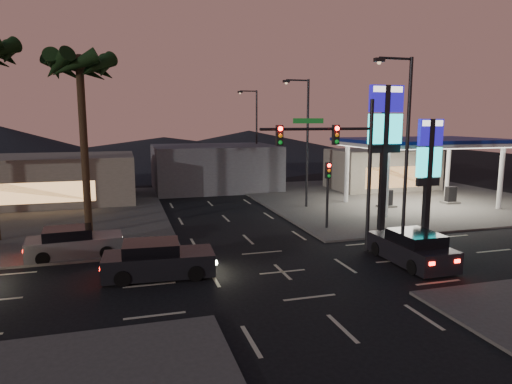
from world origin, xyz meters
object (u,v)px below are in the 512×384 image
object	(u,v)px
traffic_signal_mast	(340,154)
car_lane_b_front	(74,243)
suv_station	(412,248)
car_lane_a_front	(157,260)
pylon_sign_tall	(385,129)
pylon_sign_short	(429,158)
gas_station	(423,144)

from	to	relation	value
traffic_signal_mast	car_lane_b_front	world-z (taller)	traffic_signal_mast
suv_station	car_lane_a_front	bearing A→B (deg)	172.68
pylon_sign_tall	traffic_signal_mast	world-z (taller)	pylon_sign_tall
pylon_sign_short	gas_station	bearing A→B (deg)	56.31
gas_station	suv_station	world-z (taller)	gas_station
traffic_signal_mast	gas_station	bearing A→B (deg)	39.28
traffic_signal_mast	pylon_sign_short	bearing A→B (deg)	19.13
pylon_sign_tall	traffic_signal_mast	size ratio (longest dim) A/B	1.12
pylon_sign_tall	suv_station	size ratio (longest dim) A/B	1.84
car_lane_b_front	suv_station	world-z (taller)	suv_station
traffic_signal_mast	car_lane_a_front	world-z (taller)	traffic_signal_mast
suv_station	traffic_signal_mast	bearing A→B (deg)	137.16
car_lane_b_front	suv_station	xyz separation A→B (m)	(15.96, -5.76, 0.04)
pylon_sign_tall	car_lane_a_front	distance (m)	15.82
pylon_sign_tall	suv_station	bearing A→B (deg)	-108.27
traffic_signal_mast	suv_station	world-z (taller)	traffic_signal_mast
car_lane_a_front	suv_station	xyz separation A→B (m)	(12.08, -1.55, 0.00)
gas_station	car_lane_b_front	xyz separation A→B (m)	(-25.46, -6.80, -4.37)
gas_station	pylon_sign_short	xyz separation A→B (m)	(-5.00, -7.50, -0.42)
pylon_sign_tall	car_lane_b_front	xyz separation A→B (m)	(-17.96, -0.30, -5.68)
gas_station	pylon_sign_short	size ratio (longest dim) A/B	1.74
car_lane_b_front	gas_station	bearing A→B (deg)	14.95
pylon_sign_tall	car_lane_b_front	distance (m)	18.84
pylon_sign_short	car_lane_b_front	world-z (taller)	pylon_sign_short
pylon_sign_short	car_lane_b_front	bearing A→B (deg)	178.03
gas_station	car_lane_b_front	distance (m)	26.71
gas_station	suv_station	xyz separation A→B (m)	(-9.50, -12.56, -4.33)
pylon_sign_short	traffic_signal_mast	size ratio (longest dim) A/B	0.88
car_lane_b_front	pylon_sign_short	bearing A→B (deg)	-1.97
suv_station	pylon_sign_short	bearing A→B (deg)	48.33
pylon_sign_short	suv_station	size ratio (longest dim) A/B	1.43
car_lane_b_front	car_lane_a_front	bearing A→B (deg)	-47.29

